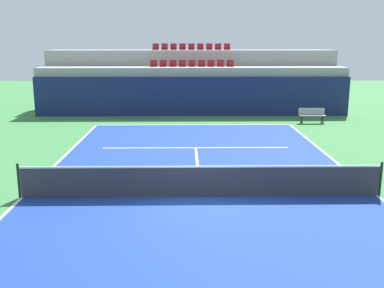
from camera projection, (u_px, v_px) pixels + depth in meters
ground_plane at (201, 197)px, 13.87m from camera, size 80.00×80.00×0.00m
court_surface at (201, 197)px, 13.87m from camera, size 11.00×24.00×0.01m
baseline_far at (193, 125)px, 25.51m from camera, size 11.00×0.10×0.00m
sideline_left at (22, 197)px, 13.78m from camera, size 0.10×24.00×0.00m
sideline_right at (377, 195)px, 13.95m from camera, size 0.10×24.00×0.00m
service_line_far at (196, 148)px, 20.10m from camera, size 8.26×0.10×0.00m
centre_service_line at (198, 168)px, 16.98m from camera, size 0.10×6.40×0.00m
back_wall at (192, 96)px, 28.35m from camera, size 19.66×0.30×2.43m
stands_tier_lower at (192, 90)px, 29.60m from camera, size 19.66×2.40×2.98m
stands_tier_upper at (191, 79)px, 31.83m from camera, size 19.66×2.40×3.99m
seating_row_lower at (192, 65)px, 29.33m from camera, size 5.41×0.44×0.44m
seating_row_upper at (191, 48)px, 31.44m from camera, size 5.41×0.44×0.44m
tennis_net at (201, 181)px, 13.75m from camera, size 11.08×0.08×1.07m
player_bench at (312, 114)px, 26.02m from camera, size 1.50×0.40×0.85m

